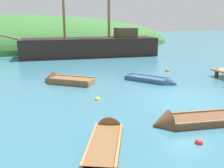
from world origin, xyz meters
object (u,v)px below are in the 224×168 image
(rowboat_outer_left, at_px, (64,81))
(buoy_orange, at_px, (167,71))
(buoy_yellow, at_px, (97,100))
(rowboat_portside, at_px, (155,81))
(rowboat_far, at_px, (187,122))
(sailing_ship, at_px, (91,49))
(rowboat_center, at_px, (107,139))
(buoy_red, at_px, (199,143))

(rowboat_outer_left, xyz_separation_m, buoy_orange, (8.85, 0.69, -0.13))
(buoy_yellow, bearing_deg, buoy_orange, 32.73)
(buoy_yellow, bearing_deg, rowboat_portside, 24.03)
(rowboat_outer_left, height_order, rowboat_far, rowboat_outer_left)
(rowboat_portside, relative_size, rowboat_outer_left, 1.04)
(sailing_ship, relative_size, buoy_orange, 45.92)
(rowboat_outer_left, relative_size, rowboat_center, 0.92)
(rowboat_center, distance_m, buoy_red, 3.31)
(rowboat_portside, bearing_deg, rowboat_center, -76.84)
(sailing_ship, bearing_deg, rowboat_center, 82.36)
(rowboat_outer_left, distance_m, rowboat_far, 9.57)
(sailing_ship, distance_m, rowboat_far, 20.53)
(rowboat_center, distance_m, buoy_orange, 13.40)
(buoy_orange, bearing_deg, sailing_ship, 107.19)
(rowboat_portside, height_order, buoy_red, rowboat_portside)
(buoy_yellow, xyz_separation_m, buoy_red, (1.78, -6.12, 0.00))
(buoy_red, bearing_deg, buoy_orange, 61.29)
(rowboat_portside, height_order, rowboat_center, rowboat_portside)
(rowboat_portside, xyz_separation_m, buoy_red, (-3.25, -8.36, -0.08))
(rowboat_portside, distance_m, rowboat_far, 7.25)
(rowboat_outer_left, xyz_separation_m, rowboat_center, (-0.29, -9.11, -0.05))
(buoy_orange, xyz_separation_m, buoy_red, (-6.14, -11.20, 0.00))
(buoy_yellow, bearing_deg, rowboat_far, -61.50)
(sailing_ship, distance_m, buoy_yellow, 16.53)
(rowboat_far, bearing_deg, buoy_yellow, -50.77)
(rowboat_center, bearing_deg, rowboat_portside, -14.78)
(buoy_orange, height_order, buoy_yellow, buoy_orange)
(rowboat_center, height_order, buoy_orange, rowboat_center)
(buoy_red, bearing_deg, sailing_ship, 82.73)
(sailing_ship, height_order, rowboat_portside, sailing_ship)
(buoy_orange, bearing_deg, rowboat_far, -119.46)
(rowboat_far, height_order, buoy_red, rowboat_far)
(rowboat_portside, relative_size, buoy_red, 12.29)
(sailing_ship, distance_m, buoy_orange, 11.31)
(rowboat_outer_left, height_order, buoy_red, rowboat_outer_left)
(rowboat_outer_left, bearing_deg, rowboat_center, 127.65)
(sailing_ship, height_order, rowboat_center, sailing_ship)
(buoy_yellow, bearing_deg, sailing_ship, 73.90)
(rowboat_far, bearing_deg, rowboat_center, 13.34)
(sailing_ship, relative_size, rowboat_far, 4.54)
(rowboat_outer_left, xyz_separation_m, buoy_yellow, (0.94, -4.39, -0.13))
(rowboat_portside, distance_m, buoy_orange, 4.06)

